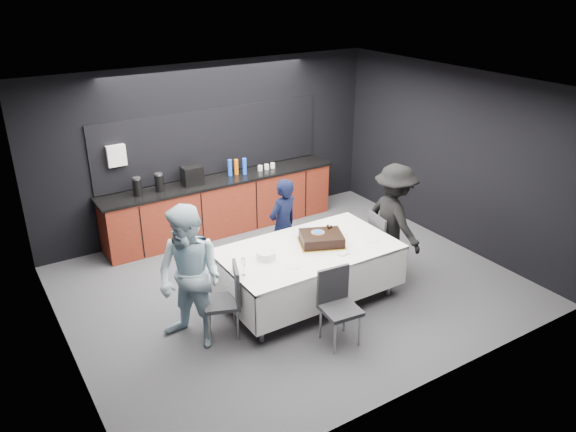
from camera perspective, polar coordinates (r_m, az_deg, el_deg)
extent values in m
plane|color=#434449|center=(8.03, 0.38, -7.11)|extent=(6.00, 6.00, 0.00)
cube|color=white|center=(7.01, 0.45, 12.90)|extent=(6.00, 5.00, 0.04)
cube|color=black|center=(9.49, -7.77, 6.93)|extent=(6.00, 0.04, 2.80)
cube|color=black|center=(5.67, 14.18, -5.81)|extent=(6.00, 0.04, 2.80)
cube|color=black|center=(6.46, -22.72, -3.20)|extent=(0.04, 5.00, 2.80)
cube|color=black|center=(9.28, 16.33, 5.76)|extent=(0.04, 5.00, 2.80)
cube|color=#5F1B0F|center=(9.56, -6.70, 1.04)|extent=(4.00, 0.60, 0.90)
cube|color=black|center=(9.39, -6.84, 3.68)|extent=(4.10, 0.64, 0.04)
cube|color=black|center=(9.45, -7.75, 7.48)|extent=(4.00, 0.03, 1.10)
cube|color=white|center=(8.88, -17.07, 5.90)|extent=(0.28, 0.12, 0.32)
cylinder|color=black|center=(8.87, -15.05, 2.83)|extent=(0.14, 0.14, 0.26)
cylinder|color=black|center=(8.97, -12.93, 3.28)|extent=(0.14, 0.14, 0.26)
cube|color=black|center=(9.14, -9.71, 4.08)|extent=(0.32, 0.24, 0.30)
cylinder|color=blue|center=(9.46, -5.92, 4.91)|extent=(0.07, 0.07, 0.28)
cylinder|color=orange|center=(9.51, -5.27, 4.98)|extent=(0.07, 0.07, 0.26)
cylinder|color=blue|center=(9.50, -4.44, 5.06)|extent=(0.07, 0.07, 0.28)
cylinder|color=white|center=(9.68, -2.85, 4.88)|extent=(0.08, 0.08, 0.09)
cylinder|color=white|center=(9.75, -2.18, 5.02)|extent=(0.08, 0.08, 0.09)
cylinder|color=white|center=(9.80, -1.57, 5.14)|extent=(0.08, 0.08, 0.09)
cylinder|color=#99999E|center=(8.83, -15.15, 3.71)|extent=(0.12, 0.12, 0.03)
cylinder|color=#99999E|center=(8.92, -13.02, 4.15)|extent=(0.12, 0.12, 0.03)
cylinder|color=#99999E|center=(6.75, -2.73, -10.04)|extent=(0.06, 0.06, 0.75)
cylinder|color=#99999E|center=(7.50, -6.52, -6.37)|extent=(0.06, 0.06, 0.75)
cylinder|color=#99999E|center=(7.77, 10.27, -5.51)|extent=(0.06, 0.06, 0.75)
cylinder|color=#99999E|center=(8.43, 5.77, -2.73)|extent=(0.06, 0.06, 0.75)
cube|color=white|center=(7.37, 2.07, -3.40)|extent=(2.32, 1.32, 0.04)
cube|color=white|center=(7.04, 5.02, -7.37)|extent=(2.32, 0.02, 0.55)
cube|color=white|center=(7.98, -0.57, -3.28)|extent=(2.32, 0.02, 0.55)
cube|color=white|center=(7.00, -5.87, -7.61)|extent=(0.02, 1.32, 0.55)
cube|color=white|center=(8.12, 8.79, -3.04)|extent=(0.02, 1.32, 0.55)
cube|color=gold|center=(7.48, 3.41, -2.76)|extent=(0.73, 0.67, 0.01)
cube|color=black|center=(7.45, 3.42, -2.30)|extent=(0.67, 0.61, 0.12)
cube|color=black|center=(7.42, 3.43, -1.85)|extent=(0.67, 0.61, 0.01)
cylinder|color=orange|center=(7.45, 3.04, -1.66)|extent=(0.18, 0.18, 0.00)
cylinder|color=blue|center=(7.45, 3.04, -1.63)|extent=(0.15, 0.15, 0.01)
sphere|color=black|center=(7.60, 4.02, -1.03)|extent=(0.04, 0.04, 0.04)
sphere|color=black|center=(7.58, 4.32, -1.11)|extent=(0.04, 0.04, 0.04)
sphere|color=black|center=(7.56, 4.08, -1.18)|extent=(0.04, 0.04, 0.04)
cylinder|color=white|center=(7.08, -2.25, -3.98)|extent=(0.24, 0.24, 0.10)
cylinder|color=white|center=(6.94, 0.54, -5.02)|extent=(0.22, 0.22, 0.01)
cylinder|color=white|center=(7.79, 5.41, -1.70)|extent=(0.19, 0.19, 0.01)
cylinder|color=white|center=(7.66, 8.42, -2.34)|extent=(0.22, 0.22, 0.01)
cylinder|color=white|center=(7.71, 0.95, -1.89)|extent=(0.22, 0.22, 0.01)
cube|color=white|center=(7.22, 5.63, -3.82)|extent=(0.16, 0.12, 0.02)
cylinder|color=white|center=(6.76, -4.54, -5.96)|extent=(0.06, 0.06, 0.00)
cylinder|color=white|center=(6.73, -4.56, -5.51)|extent=(0.01, 0.01, 0.12)
cylinder|color=white|center=(6.67, -4.59, -4.68)|extent=(0.05, 0.05, 0.10)
cube|color=#292A2E|center=(6.88, -6.79, -8.73)|extent=(0.54, 0.54, 0.05)
cube|color=#292A2E|center=(6.76, -5.27, -6.79)|extent=(0.18, 0.41, 0.45)
cylinder|color=#99999E|center=(7.14, -8.20, -9.68)|extent=(0.03, 0.03, 0.44)
cylinder|color=#99999E|center=(6.86, -8.00, -11.23)|extent=(0.03, 0.03, 0.44)
cylinder|color=#99999E|center=(7.15, -5.45, -9.43)|extent=(0.03, 0.03, 0.44)
cylinder|color=#99999E|center=(6.87, -5.12, -10.97)|extent=(0.03, 0.03, 0.44)
cube|color=#292A2E|center=(8.34, 9.99, -2.74)|extent=(0.47, 0.47, 0.05)
cube|color=#292A2E|center=(8.13, 9.00, -1.42)|extent=(0.10, 0.42, 0.45)
cylinder|color=#99999E|center=(8.41, 11.48, -4.39)|extent=(0.03, 0.03, 0.44)
cylinder|color=#99999E|center=(8.65, 10.20, -3.43)|extent=(0.03, 0.03, 0.44)
cylinder|color=#99999E|center=(8.23, 9.54, -4.88)|extent=(0.03, 0.03, 0.44)
cylinder|color=#99999E|center=(8.48, 8.29, -3.89)|extent=(0.03, 0.03, 0.44)
cube|color=#292A2E|center=(6.73, 5.36, -9.48)|extent=(0.46, 0.46, 0.05)
cube|color=#292A2E|center=(6.73, 4.59, -6.92)|extent=(0.42, 0.08, 0.45)
cylinder|color=#99999E|center=(6.66, 4.78, -12.22)|extent=(0.03, 0.03, 0.44)
cylinder|color=#99999E|center=(6.82, 7.28, -11.41)|extent=(0.03, 0.03, 0.44)
cylinder|color=#99999E|center=(6.90, 3.31, -10.75)|extent=(0.03, 0.03, 0.44)
cylinder|color=#99999E|center=(7.05, 5.75, -10.01)|extent=(0.03, 0.03, 0.44)
imported|color=black|center=(8.11, -0.51, -1.01)|extent=(0.59, 0.47, 1.44)
imported|color=#ACC9D8|center=(6.58, -9.93, -6.21)|extent=(0.99, 1.07, 1.76)
imported|color=black|center=(8.18, 10.69, -0.40)|extent=(0.70, 1.12, 1.66)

